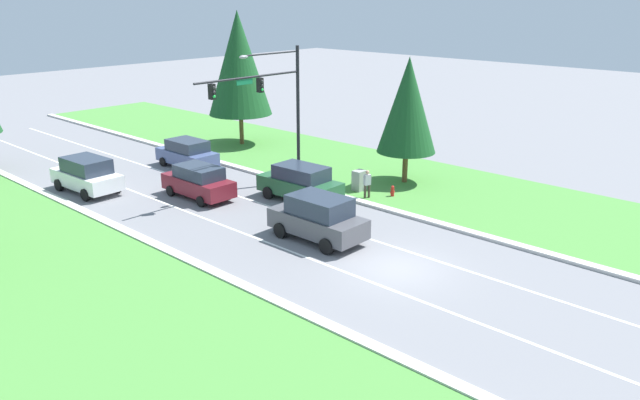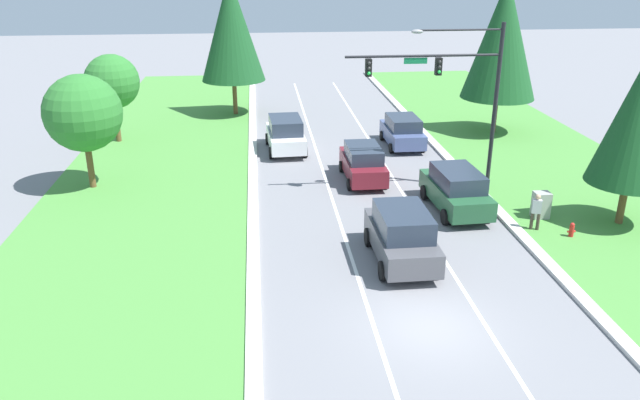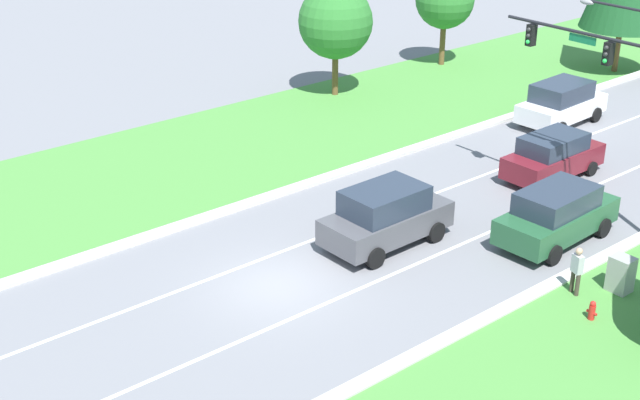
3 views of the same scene
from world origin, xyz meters
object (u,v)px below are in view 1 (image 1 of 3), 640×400
(forest_suv, at_px, (300,183))
(utility_cabinet, at_px, (359,181))
(burgundy_suv, at_px, (198,181))
(white_suv, at_px, (87,175))
(conifer_near_right_tree, at_px, (408,105))
(conifer_far_right_tree, at_px, (239,63))
(graphite_suv, at_px, (318,218))
(pedestrian, at_px, (367,183))
(traffic_signal_mast, at_px, (272,98))
(slate_blue_suv, at_px, (187,153))
(fire_hydrant, at_px, (392,192))

(forest_suv, bearing_deg, utility_cabinet, -23.80)
(burgundy_suv, height_order, forest_suv, forest_suv)
(white_suv, bearing_deg, conifer_near_right_tree, -44.26)
(utility_cabinet, distance_m, conifer_far_right_tree, 15.55)
(graphite_suv, xyz_separation_m, pedestrian, (6.35, 2.17, -0.17))
(traffic_signal_mast, height_order, pedestrian, traffic_signal_mast)
(forest_suv, xyz_separation_m, pedestrian, (2.71, -2.60, -0.10))
(graphite_suv, xyz_separation_m, slate_blue_suv, (3.52, 15.24, -0.15))
(conifer_far_right_tree, bearing_deg, slate_blue_suv, -160.51)
(white_suv, bearing_deg, traffic_signal_mast, -47.17)
(forest_suv, height_order, conifer_near_right_tree, conifer_near_right_tree)
(conifer_far_right_tree, bearing_deg, graphite_suv, -120.15)
(burgundy_suv, distance_m, pedestrian, 9.53)
(white_suv, relative_size, utility_cabinet, 3.82)
(slate_blue_suv, xyz_separation_m, utility_cabinet, (3.63, -11.83, -0.32))
(slate_blue_suv, bearing_deg, forest_suv, -89.80)
(traffic_signal_mast, height_order, conifer_near_right_tree, traffic_signal_mast)
(fire_hydrant, bearing_deg, pedestrian, 145.33)
(graphite_suv, xyz_separation_m, white_suv, (-3.71, 14.98, -0.05))
(traffic_signal_mast, height_order, utility_cabinet, traffic_signal_mast)
(graphite_suv, bearing_deg, pedestrian, 18.34)
(traffic_signal_mast, distance_m, burgundy_suv, 6.32)
(fire_hydrant, distance_m, conifer_near_right_tree, 5.38)
(fire_hydrant, bearing_deg, burgundy_suv, 133.19)
(traffic_signal_mast, relative_size, conifer_near_right_tree, 1.08)
(traffic_signal_mast, relative_size, forest_suv, 1.65)
(graphite_suv, relative_size, slate_blue_suv, 1.05)
(traffic_signal_mast, bearing_deg, burgundy_suv, 153.64)
(utility_cabinet, relative_size, fire_hydrant, 1.81)
(slate_blue_suv, relative_size, pedestrian, 2.67)
(slate_blue_suv, bearing_deg, conifer_far_right_tree, 19.05)
(fire_hydrant, xyz_separation_m, conifer_far_right_tree, (2.64, 16.31, 5.83))
(slate_blue_suv, bearing_deg, conifer_near_right_tree, -62.18)
(graphite_suv, height_order, utility_cabinet, graphite_suv)
(white_suv, xyz_separation_m, fire_hydrant, (11.30, -13.67, -0.71))
(burgundy_suv, xyz_separation_m, utility_cabinet, (7.09, -5.92, -0.32))
(slate_blue_suv, bearing_deg, pedestrian, -78.22)
(traffic_signal_mast, bearing_deg, graphite_suv, -118.76)
(forest_suv, xyz_separation_m, conifer_near_right_tree, (6.75, -2.30, 3.75))
(white_suv, relative_size, burgundy_suv, 1.05)
(forest_suv, relative_size, fire_hydrant, 7.13)
(burgundy_suv, bearing_deg, fire_hydrant, -47.21)
(conifer_far_right_tree, bearing_deg, conifer_near_right_tree, -89.45)
(white_suv, bearing_deg, fire_hydrant, -53.09)
(slate_blue_suv, xyz_separation_m, burgundy_suv, (-3.46, -5.91, 0.00))
(fire_hydrant, bearing_deg, white_suv, 129.58)
(traffic_signal_mast, xyz_separation_m, fire_hydrant, (3.55, -6.05, -5.10))
(forest_suv, distance_m, utility_cabinet, 3.79)
(utility_cabinet, bearing_deg, slate_blue_suv, 107.08)
(utility_cabinet, distance_m, conifer_near_right_tree, 5.35)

